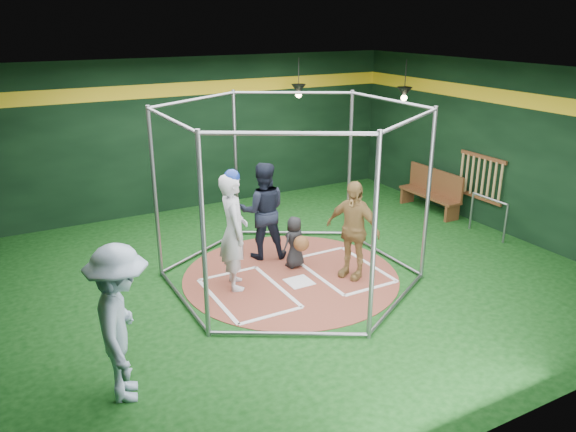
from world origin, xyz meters
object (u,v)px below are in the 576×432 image
visitor_leopard (353,230)px  umpire (263,211)px  batter_figure (234,230)px  dugout_bench (432,190)px

visitor_leopard → umpire: bearing=-173.2°
visitor_leopard → batter_figure: bearing=-133.8°
visitor_leopard → dugout_bench: 4.23m
umpire → dugout_bench: (4.67, 0.52, -0.42)m
batter_figure → dugout_bench: bearing=14.0°
umpire → visitor_leopard: bearing=144.5°
visitor_leopard → umpire: size_ratio=0.95×
visitor_leopard → umpire: umpire is taller
umpire → batter_figure: bearing=63.8°
batter_figure → umpire: 1.32m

